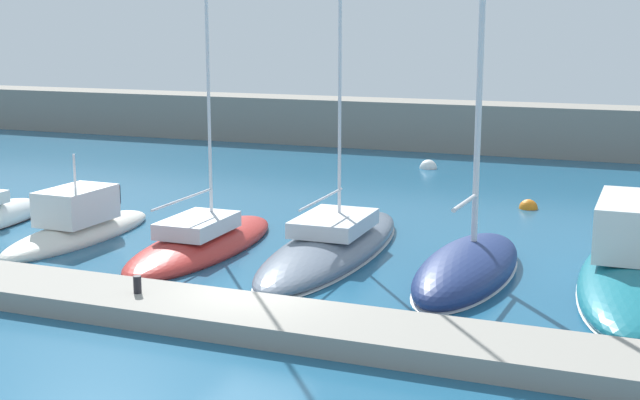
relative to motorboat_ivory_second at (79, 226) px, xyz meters
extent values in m
plane|color=#1E567A|center=(8.79, -4.60, -0.42)|extent=(120.00, 120.00, 0.00)
cube|color=gray|center=(8.79, -5.85, -0.17)|extent=(31.36, 2.38, 0.51)
cube|color=gray|center=(8.79, 25.62, 0.95)|extent=(108.00, 3.27, 2.73)
ellipsoid|color=silver|center=(0.00, -0.02, -0.30)|extent=(2.24, 7.27, 0.93)
cube|color=silver|center=(0.00, -0.08, 0.74)|extent=(1.72, 2.60, 1.14)
cube|color=black|center=(0.02, 1.04, 0.91)|extent=(1.51, 0.67, 0.64)
cylinder|color=silver|center=(0.00, -0.08, 1.89)|extent=(0.08, 0.08, 1.15)
ellipsoid|color=#B72D28|center=(4.60, 0.20, -0.29)|extent=(2.79, 8.33, 0.98)
cylinder|color=silver|center=(4.59, 0.85, 6.20)|extent=(0.10, 0.10, 11.99)
cylinder|color=silver|center=(4.61, -0.93, 1.44)|extent=(0.12, 3.59, 0.07)
cube|color=silver|center=(4.60, -0.08, 0.45)|extent=(1.73, 2.81, 0.49)
ellipsoid|color=slate|center=(8.67, 1.18, -0.20)|extent=(2.90, 10.40, 1.04)
ellipsoid|color=silver|center=(8.67, 1.18, -0.40)|extent=(2.93, 10.50, 0.12)
cylinder|color=silver|center=(8.68, 0.24, 1.53)|extent=(0.14, 3.55, 0.07)
cube|color=silver|center=(8.66, 1.34, 0.56)|extent=(2.07, 3.12, 0.48)
ellipsoid|color=navy|center=(13.15, 0.24, -0.17)|extent=(2.71, 7.35, 1.37)
ellipsoid|color=silver|center=(13.15, 0.24, -0.40)|extent=(2.74, 7.42, 0.12)
cylinder|color=silver|center=(13.18, 0.85, 5.76)|extent=(0.18, 0.18, 10.49)
cylinder|color=silver|center=(13.13, -0.30, 1.86)|extent=(0.23, 2.24, 0.12)
ellipsoid|color=#19707F|center=(17.69, 1.32, -0.27)|extent=(3.17, 10.47, 1.16)
ellipsoid|color=silver|center=(17.69, 1.32, -0.40)|extent=(3.20, 10.57, 0.12)
sphere|color=white|center=(7.16, 18.59, -0.42)|extent=(0.88, 0.88, 0.88)
sphere|color=orange|center=(13.31, 10.55, -0.42)|extent=(0.73, 0.73, 0.73)
cylinder|color=black|center=(6.17, -5.85, 0.31)|extent=(0.20, 0.20, 0.44)
camera|label=1|loc=(18.10, -23.49, 6.64)|focal=48.92mm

